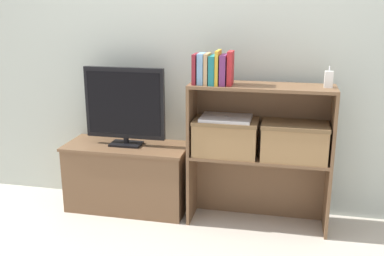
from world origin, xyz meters
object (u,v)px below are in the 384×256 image
(tv, at_px, (125,105))
(laptop, at_px, (226,118))
(book_maroon, at_px, (196,69))
(book_tan, at_px, (207,69))
(storage_basket_left, at_px, (226,135))
(storage_basket_right, at_px, (294,140))
(tv_stand, at_px, (128,176))
(book_mustard, at_px, (218,68))
(book_crimson, at_px, (230,68))
(book_plum, at_px, (224,70))
(book_teal, at_px, (213,70))
(baby_monitor, at_px, (329,79))
(book_skyblue, at_px, (201,69))

(tv, relative_size, laptop, 1.74)
(book_maroon, height_order, book_tan, book_tan)
(storage_basket_left, distance_m, storage_basket_right, 0.44)
(storage_basket_left, bearing_deg, tv_stand, 175.77)
(book_mustard, bearing_deg, book_crimson, 0.00)
(laptop, bearing_deg, book_mustard, -154.49)
(tv_stand, xyz_separation_m, book_plum, (0.70, -0.08, 0.81))
(book_mustard, bearing_deg, book_teal, 180.00)
(storage_basket_left, bearing_deg, laptop, 0.00)
(tv_stand, height_order, book_maroon, book_maroon)
(baby_monitor, bearing_deg, tv, 178.44)
(book_mustard, distance_m, storage_basket_right, 0.67)
(book_tan, relative_size, storage_basket_right, 0.47)
(storage_basket_left, relative_size, laptop, 1.28)
(book_tan, height_order, storage_basket_left, book_tan)
(tv_stand, xyz_separation_m, baby_monitor, (1.34, -0.04, 0.76))
(storage_basket_left, height_order, laptop, laptop)
(book_teal, bearing_deg, book_plum, 0.00)
(book_mustard, height_order, book_crimson, book_mustard)
(book_mustard, relative_size, storage_basket_right, 0.52)
(book_crimson, bearing_deg, storage_basket_left, 132.92)
(book_tan, bearing_deg, book_skyblue, 180.00)
(tv_stand, xyz_separation_m, book_teal, (0.63, -0.08, 0.80))
(storage_basket_left, distance_m, laptop, 0.12)
(book_skyblue, relative_size, storage_basket_left, 0.47)
(book_plum, bearing_deg, book_mustard, 180.00)
(tv, distance_m, book_skyblue, 0.63)
(book_mustard, xyz_separation_m, book_crimson, (0.08, 0.00, -0.00))
(book_skyblue, bearing_deg, book_teal, 0.00)
(tv, height_order, book_mustard, book_mustard)
(book_mustard, relative_size, book_plum, 1.14)
(tv_stand, xyz_separation_m, book_mustard, (0.66, -0.08, 0.82))
(tv_stand, distance_m, book_skyblue, 0.98)
(storage_basket_left, bearing_deg, book_maroon, -172.57)
(book_plum, height_order, book_crimson, book_crimson)
(tv_stand, relative_size, baby_monitor, 6.64)
(book_mustard, bearing_deg, book_plum, 0.00)
(book_plum, xyz_separation_m, book_crimson, (0.04, 0.00, 0.01))
(book_skyblue, bearing_deg, book_crimson, 0.00)
(book_mustard, height_order, storage_basket_left, book_mustard)
(tv, xyz_separation_m, book_mustard, (0.66, -0.08, 0.29))
(baby_monitor, relative_size, storage_basket_right, 0.31)
(tv_stand, xyz_separation_m, storage_basket_right, (1.16, -0.05, 0.37))
(tv, xyz_separation_m, book_tan, (0.59, -0.08, 0.28))
(tv, xyz_separation_m, book_maroon, (0.52, -0.08, 0.28))
(book_crimson, bearing_deg, baby_monitor, 3.91)
(book_tan, xyz_separation_m, book_mustard, (0.07, 0.00, 0.01))
(book_maroon, distance_m, storage_basket_left, 0.48)
(book_crimson, xyz_separation_m, storage_basket_left, (-0.02, 0.03, -0.45))
(book_maroon, bearing_deg, book_mustard, 0.00)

